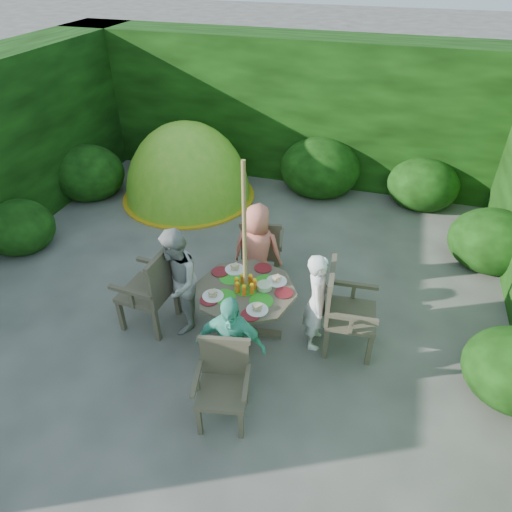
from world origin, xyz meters
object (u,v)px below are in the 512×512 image
(garden_chair_right, at_px, (344,309))
(garden_chair_left, at_px, (153,288))
(garden_chair_back, at_px, (261,248))
(child_front, at_px, (230,346))
(parasol_pole, at_px, (245,258))
(dome_tent, at_px, (189,196))
(child_left, at_px, (176,282))
(patio_table, at_px, (246,296))
(child_right, at_px, (317,302))
(child_back, at_px, (257,251))
(garden_chair_front, at_px, (223,381))

(garden_chair_right, relative_size, garden_chair_left, 0.98)
(garden_chair_back, relative_size, child_front, 0.75)
(parasol_pole, distance_m, dome_tent, 3.78)
(child_front, bearing_deg, child_left, 136.70)
(garden_chair_back, distance_m, child_front, 1.90)
(patio_table, height_order, parasol_pole, parasol_pole)
(garden_chair_left, relative_size, child_right, 0.86)
(child_left, xyz_separation_m, child_back, (0.69, 0.90, -0.03))
(garden_chair_back, bearing_deg, child_right, 123.09)
(garden_chair_right, relative_size, garden_chair_back, 1.12)
(child_back, bearing_deg, patio_table, 93.93)
(patio_table, bearing_deg, child_front, -82.96)
(garden_chair_right, relative_size, garden_chair_front, 1.21)
(child_front, bearing_deg, garden_chair_back, 91.58)
(garden_chair_left, xyz_separation_m, garden_chair_front, (1.21, -0.94, -0.10))
(garden_chair_right, xyz_separation_m, child_left, (-1.87, -0.24, 0.12))
(child_right, bearing_deg, garden_chair_left, 91.07)
(parasol_pole, xyz_separation_m, child_left, (-0.79, -0.10, -0.44))
(garden_chair_front, distance_m, dome_tent, 4.65)
(parasol_pole, bearing_deg, garden_chair_front, -82.98)
(patio_table, xyz_separation_m, child_back, (-0.11, 0.79, 0.07))
(garden_chair_front, bearing_deg, patio_table, 85.13)
(garden_chair_right, bearing_deg, child_front, 129.08)
(child_left, bearing_deg, garden_chair_right, 72.86)
(parasol_pole, xyz_separation_m, child_right, (0.79, 0.10, -0.50))
(garden_chair_front, height_order, child_back, child_back)
(garden_chair_front, height_order, child_front, child_front)
(patio_table, relative_size, dome_tent, 0.48)
(parasol_pole, height_order, child_back, parasol_pole)
(parasol_pole, height_order, child_right, parasol_pole)
(patio_table, xyz_separation_m, garden_chair_right, (1.08, 0.14, -0.02))
(garden_chair_left, distance_m, child_back, 1.37)
(child_right, distance_m, child_front, 1.13)
(garden_chair_right, distance_m, child_front, 1.36)
(child_back, bearing_deg, child_front, 93.65)
(garden_chair_back, bearing_deg, parasol_pole, 86.98)
(patio_table, relative_size, parasol_pole, 0.59)
(garden_chair_left, bearing_deg, patio_table, 101.97)
(child_left, bearing_deg, garden_chair_front, 18.44)
(child_front, bearing_deg, child_back, 91.70)
(parasol_pole, distance_m, garden_chair_left, 1.22)
(patio_table, distance_m, garden_chair_front, 1.11)
(child_right, bearing_deg, parasol_pole, 90.53)
(garden_chair_back, height_order, child_right, child_right)
(child_front, height_order, dome_tent, dome_tent)
(patio_table, distance_m, child_left, 0.81)
(child_right, bearing_deg, garden_chair_front, 144.45)
(parasol_pole, relative_size, garden_chair_back, 2.43)
(patio_table, relative_size, child_left, 0.98)
(garden_chair_back, xyz_separation_m, child_front, (0.24, -1.88, 0.12))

